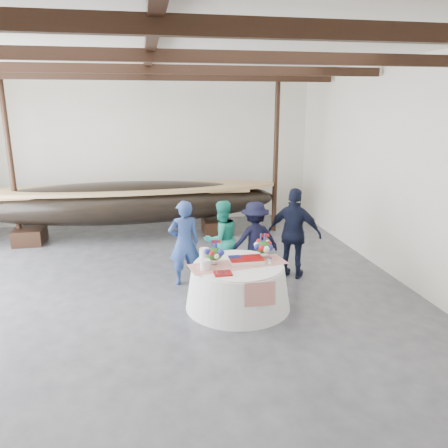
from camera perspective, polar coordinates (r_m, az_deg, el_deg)
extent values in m
cube|color=#3D3D42|center=(8.46, -8.43, -9.86)|extent=(10.00, 12.00, 0.01)
cube|color=silver|center=(13.73, -9.79, 9.57)|extent=(10.00, 0.02, 4.50)
cube|color=silver|center=(2.14, -4.16, -23.18)|extent=(10.00, 0.02, 4.50)
cube|color=silver|center=(9.34, 23.45, 5.90)|extent=(0.02, 12.00, 4.50)
cube|color=white|center=(7.72, -9.83, 21.98)|extent=(10.00, 12.00, 0.01)
cube|color=black|center=(4.22, -8.86, 24.32)|extent=(9.80, 0.12, 0.18)
cube|color=black|center=(6.70, -9.59, 20.89)|extent=(9.80, 0.12, 0.18)
cube|color=black|center=(9.19, -9.91, 19.31)|extent=(9.80, 0.12, 0.18)
cube|color=black|center=(11.69, -10.09, 18.41)|extent=(9.80, 0.12, 0.18)
cube|color=black|center=(7.71, -9.79, 21.10)|extent=(0.15, 11.76, 0.15)
cylinder|color=black|center=(12.42, -26.15, 7.65)|extent=(0.14, 0.14, 4.50)
cylinder|color=black|center=(12.51, 6.79, 9.14)|extent=(0.14, 0.14, 4.50)
cube|color=black|center=(12.74, -24.01, -1.36)|extent=(0.74, 0.95, 0.42)
cube|color=black|center=(12.51, -1.02, -0.28)|extent=(0.74, 0.95, 0.42)
ellipsoid|color=black|center=(12.18, -12.84, 2.72)|extent=(8.40, 1.68, 1.16)
cube|color=#9E7A4C|center=(12.12, -12.92, 4.17)|extent=(6.72, 1.10, 0.06)
cone|color=white|center=(8.01, 1.82, -8.11)|extent=(1.90, 1.90, 0.79)
cylinder|color=white|center=(7.86, 1.85, -5.41)|extent=(1.61, 1.61, 0.04)
cube|color=red|center=(7.85, 1.85, -5.25)|extent=(1.82, 0.82, 0.01)
cube|color=white|center=(7.94, 2.89, -4.78)|extent=(0.60, 0.40, 0.07)
cylinder|color=white|center=(7.58, -2.48, -5.32)|extent=(0.18, 0.18, 0.18)
cylinder|color=white|center=(8.02, -2.60, -3.98)|extent=(0.18, 0.18, 0.23)
cube|color=maroon|center=(7.40, -0.16, -6.47)|extent=(0.30, 0.24, 0.03)
cone|color=silver|center=(7.85, 6.00, -4.88)|extent=(0.09, 0.09, 0.12)
imported|color=navy|center=(8.87, -5.23, -2.46)|extent=(0.69, 0.50, 1.75)
imported|color=teal|center=(9.22, -0.34, -2.00)|extent=(0.97, 0.87, 1.66)
imported|color=black|center=(9.24, 4.04, -2.07)|extent=(1.12, 0.72, 1.64)
imported|color=black|center=(9.26, 9.17, -1.26)|extent=(1.21, 1.01, 1.93)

